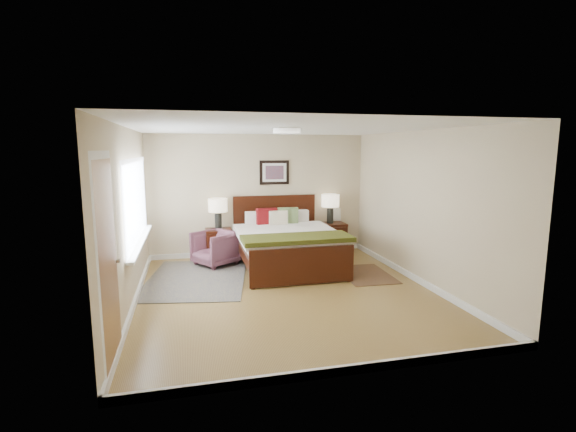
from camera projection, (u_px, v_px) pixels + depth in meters
The scene contains 18 objects.
floor at pixel (287, 292), 6.48m from camera, with size 5.00×5.00×0.00m, color olive.
back_wall at pixel (259, 195), 8.68m from camera, with size 4.50×0.04×2.50m, color #C2B38D.
front_wall at pixel (349, 252), 3.88m from camera, with size 4.50×0.04×2.50m, color #C2B38D.
left_wall at pixel (129, 218), 5.76m from camera, with size 0.04×5.00×2.50m, color #C2B38D.
right_wall at pixel (421, 208), 6.80m from camera, with size 0.04×5.00×2.50m, color #C2B38D.
ceiling at pixel (287, 128), 6.08m from camera, with size 4.50×5.00×0.02m, color white.
window at pixel (138, 203), 6.43m from camera, with size 0.11×2.72×1.32m.
door at pixel (108, 264), 4.11m from camera, with size 0.06×1.00×2.18m.
ceil_fixture at pixel (287, 131), 6.09m from camera, with size 0.44×0.44×0.08m.
bed at pixel (286, 238), 7.79m from camera, with size 1.86×2.27×1.22m.
wall_art at pixel (274, 172), 8.65m from camera, with size 0.62×0.05×0.50m.
nightstand_left at pixel (219, 235), 8.36m from camera, with size 0.51×0.46×0.61m.
nightstand_right at pixel (330, 235), 8.93m from camera, with size 0.64×0.48×0.64m.
lamp_left at pixel (218, 207), 8.29m from camera, with size 0.37×0.37×0.61m.
lamp_right at pixel (330, 203), 8.83m from camera, with size 0.37×0.37×0.61m.
armchair at pixel (215, 248), 7.95m from camera, with size 0.70×0.72×0.66m, color brown.
rug_persian at pixel (197, 279), 7.12m from camera, with size 1.62×2.28×0.01m, color #0C183C.
rug_navy at pixel (366, 274), 7.38m from camera, with size 0.81×1.22×0.01m, color black.
Camera 1 is at (-1.43, -6.04, 2.19)m, focal length 26.00 mm.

